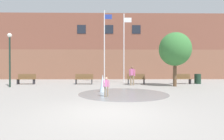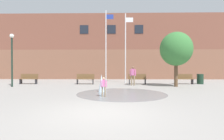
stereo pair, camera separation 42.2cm
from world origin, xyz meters
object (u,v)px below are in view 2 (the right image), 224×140
park_bench_left_of_flagpoles (29,79)px  trash_can (200,79)px  flagpole_left (106,44)px  park_bench_near_trashcan (184,79)px  child_with_pink_shirt (104,85)px  lamp_post_left_lane (12,52)px  park_bench_under_right_flagpole (137,79)px  street_tree_near_building (176,49)px  flagpole_right (126,46)px  adult_in_red (133,74)px  park_bench_center (85,79)px

park_bench_left_of_flagpoles → trash_can: size_ratio=1.78×
park_bench_left_of_flagpoles → flagpole_left: 7.88m
park_bench_near_trashcan → child_with_pink_shirt: (-6.76, -7.06, 0.10)m
lamp_post_left_lane → trash_can: (15.62, 2.60, -2.20)m
park_bench_near_trashcan → trash_can: bearing=3.5°
child_with_pink_shirt → trash_can: 10.92m
park_bench_under_right_flagpole → lamp_post_left_lane: lamp_post_left_lane is taller
park_bench_under_right_flagpole → child_with_pink_shirt: (-2.54, -6.87, 0.10)m
park_bench_left_of_flagpoles → park_bench_near_trashcan: same height
park_bench_near_trashcan → street_tree_near_building: street_tree_near_building is taller
lamp_post_left_lane → park_bench_near_trashcan: bearing=10.1°
park_bench_left_of_flagpoles → park_bench_near_trashcan: (14.02, 0.14, 0.00)m
park_bench_left_of_flagpoles → flagpole_right: size_ratio=0.23×
park_bench_under_right_flagpole → park_bench_near_trashcan: (4.22, 0.19, 0.00)m
park_bench_near_trashcan → child_with_pink_shirt: size_ratio=1.62×
street_tree_near_building → lamp_post_left_lane: bearing=-178.4°
park_bench_left_of_flagpoles → lamp_post_left_lane: 3.21m
park_bench_under_right_flagpole → child_with_pink_shirt: bearing=-110.3°
adult_in_red → street_tree_near_building: size_ratio=0.38×
adult_in_red → flagpole_left: 4.69m
flagpole_right → lamp_post_left_lane: 9.92m
flagpole_right → trash_can: (6.62, -1.46, -3.20)m
adult_in_red → child_with_pink_shirt: adult_in_red is taller
park_bench_near_trashcan → child_with_pink_shirt: bearing=-133.8°
child_with_pink_shirt → flagpole_left: (-0.32, 8.61, 3.23)m
park_bench_left_of_flagpoles → street_tree_near_building: bearing=-9.1°
adult_in_red → park_bench_under_right_flagpole: bearing=176.5°
child_with_pink_shirt → flagpole_right: flagpole_right is taller
adult_in_red → flagpole_right: (-0.42, 2.85, 2.72)m
adult_in_red → trash_can: (6.20, 1.39, -0.48)m
flagpole_left → adult_in_red: bearing=-50.3°
park_bench_left_of_flagpoles → street_tree_near_building: size_ratio=0.38×
park_bench_near_trashcan → adult_in_red: 4.91m
child_with_pink_shirt → trash_can: bearing=136.9°
park_bench_under_right_flagpole → flagpole_right: size_ratio=0.23×
trash_can → street_tree_near_building: street_tree_near_building is taller
park_bench_center → child_with_pink_shirt: bearing=-72.9°
lamp_post_left_lane → flagpole_right: bearing=24.3°
park_bench_center → child_with_pink_shirt: (2.11, -6.86, 0.10)m
lamp_post_left_lane → street_tree_near_building: (12.67, 0.36, 0.27)m
park_bench_center → lamp_post_left_lane: size_ratio=0.39×
child_with_pink_shirt → lamp_post_left_lane: bearing=-115.7°
street_tree_near_building → park_bench_left_of_flagpoles: bearing=170.9°
trash_can → lamp_post_left_lane: bearing=-170.6°
park_bench_left_of_flagpoles → flagpole_right: flagpole_right is taller
trash_can → adult_in_red: bearing=-167.3°
flagpole_right → park_bench_center: bearing=-154.9°
park_bench_near_trashcan → lamp_post_left_lane: 14.51m
park_bench_near_trashcan → flagpole_right: (-5.14, 1.55, 3.17)m
park_bench_left_of_flagpoles → flagpole_left: flagpole_left is taller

